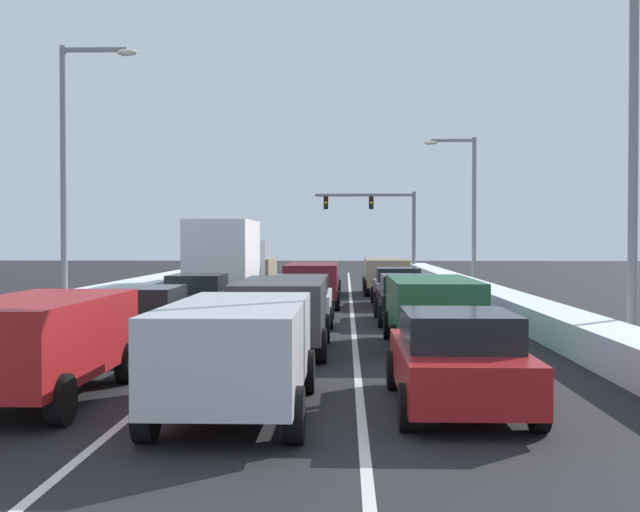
% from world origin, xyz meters
% --- Properties ---
extents(ground_plane, '(144.86, 144.86, 0.00)m').
position_xyz_m(ground_plane, '(0.00, 22.29, 0.00)').
color(ground_plane, black).
extents(lane_stripe_between_right_lane_and_center_lane, '(0.14, 61.29, 0.01)m').
position_xyz_m(lane_stripe_between_right_lane_and_center_lane, '(1.70, 27.86, 0.00)').
color(lane_stripe_between_right_lane_and_center_lane, silver).
rests_on(lane_stripe_between_right_lane_and_center_lane, ground).
extents(lane_stripe_between_center_lane_and_left_lane, '(0.14, 61.29, 0.01)m').
position_xyz_m(lane_stripe_between_center_lane_and_left_lane, '(-1.70, 27.86, 0.00)').
color(lane_stripe_between_center_lane_and_left_lane, silver).
rests_on(lane_stripe_between_center_lane_and_left_lane, ground).
extents(snow_bank_right_shoulder, '(1.31, 61.29, 0.78)m').
position_xyz_m(snow_bank_right_shoulder, '(7.00, 27.86, 0.39)').
color(snow_bank_right_shoulder, silver).
rests_on(snow_bank_right_shoulder, ground).
extents(snow_bank_left_shoulder, '(2.06, 61.29, 0.90)m').
position_xyz_m(snow_bank_left_shoulder, '(-7.00, 27.86, 0.45)').
color(snow_bank_left_shoulder, silver).
rests_on(snow_bank_left_shoulder, ground).
extents(sedan_red_right_lane_nearest, '(2.00, 4.50, 1.51)m').
position_xyz_m(sedan_red_right_lane_nearest, '(3.19, 7.43, 0.76)').
color(sedan_red_right_lane_nearest, maroon).
rests_on(sedan_red_right_lane_nearest, ground).
extents(suv_green_right_lane_second, '(2.16, 4.90, 1.67)m').
position_xyz_m(suv_green_right_lane_second, '(3.55, 14.46, 1.02)').
color(suv_green_right_lane_second, '#1E5633').
rests_on(suv_green_right_lane_second, ground).
extents(sedan_black_right_lane_third, '(2.00, 4.50, 1.51)m').
position_xyz_m(sedan_black_right_lane_third, '(3.43, 20.46, 0.76)').
color(sedan_black_right_lane_third, black).
rests_on(sedan_black_right_lane_third, ground).
extents(sedan_gray_right_lane_fourth, '(2.00, 4.50, 1.51)m').
position_xyz_m(sedan_gray_right_lane_fourth, '(3.51, 26.76, 0.76)').
color(sedan_gray_right_lane_fourth, slate).
rests_on(sedan_gray_right_lane_fourth, ground).
extents(suv_tan_right_lane_fifth, '(2.16, 4.90, 1.67)m').
position_xyz_m(suv_tan_right_lane_fifth, '(3.41, 33.71, 1.02)').
color(suv_tan_right_lane_fifth, '#937F60').
rests_on(suv_tan_right_lane_fifth, ground).
extents(suv_silver_center_lane_nearest, '(2.16, 4.90, 1.67)m').
position_xyz_m(suv_silver_center_lane_nearest, '(-0.14, 6.90, 1.02)').
color(suv_silver_center_lane_nearest, '#B7BABF').
rests_on(suv_silver_center_lane_nearest, ground).
extents(suv_charcoal_center_lane_second, '(2.16, 4.90, 1.67)m').
position_xyz_m(suv_charcoal_center_lane_second, '(-0.01, 13.62, 1.02)').
color(suv_charcoal_center_lane_second, '#38383D').
rests_on(suv_charcoal_center_lane_second, ground).
extents(sedan_white_center_lane_third, '(2.00, 4.50, 1.51)m').
position_xyz_m(sedan_white_center_lane_third, '(0.10, 19.94, 0.76)').
color(sedan_white_center_lane_third, silver).
rests_on(sedan_white_center_lane_third, ground).
extents(suv_maroon_center_lane_fourth, '(2.16, 4.90, 1.67)m').
position_xyz_m(suv_maroon_center_lane_fourth, '(0.17, 26.31, 1.02)').
color(suv_maroon_center_lane_fourth, maroon).
rests_on(suv_maroon_center_lane_fourth, ground).
extents(sedan_navy_center_lane_fifth, '(2.00, 4.50, 1.51)m').
position_xyz_m(sedan_navy_center_lane_fifth, '(0.24, 32.68, 0.76)').
color(sedan_navy_center_lane_fifth, navy).
rests_on(sedan_navy_center_lane_fifth, ground).
extents(suv_red_left_lane_nearest, '(2.16, 4.90, 1.67)m').
position_xyz_m(suv_red_left_lane_nearest, '(-3.47, 7.77, 1.02)').
color(suv_red_left_lane_nearest, maroon).
rests_on(suv_red_left_lane_nearest, ground).
extents(sedan_green_left_lane_second, '(2.00, 4.50, 1.51)m').
position_xyz_m(sedan_green_left_lane_second, '(-3.25, 13.70, 0.76)').
color(sedan_green_left_lane_second, '#1E5633').
rests_on(sedan_green_left_lane_second, ground).
extents(sedan_black_left_lane_third, '(2.00, 4.50, 1.51)m').
position_xyz_m(sedan_black_left_lane_third, '(-3.22, 20.47, 0.76)').
color(sedan_black_left_lane_third, black).
rests_on(sedan_black_left_lane_third, ground).
extents(box_truck_left_lane_fourth, '(2.53, 7.20, 3.36)m').
position_xyz_m(box_truck_left_lane_fourth, '(-3.32, 27.37, 1.90)').
color(box_truck_left_lane_fourth, slate).
rests_on(box_truck_left_lane_fourth, ground).
extents(suv_tan_left_lane_fifth, '(2.16, 4.90, 1.67)m').
position_xyz_m(suv_tan_left_lane_fifth, '(-3.15, 35.46, 1.02)').
color(suv_tan_left_lane_fifth, '#937F60').
rests_on(suv_tan_left_lane_fifth, ground).
extents(traffic_light_gantry, '(7.54, 0.47, 6.20)m').
position_xyz_m(traffic_light_gantry, '(4.27, 55.71, 4.50)').
color(traffic_light_gantry, slate).
rests_on(traffic_light_gantry, ground).
extents(street_lamp_right_near, '(2.66, 0.36, 9.25)m').
position_xyz_m(street_lamp_right_near, '(7.81, 13.93, 5.46)').
color(street_lamp_right_near, gray).
rests_on(street_lamp_right_near, ground).
extents(street_lamp_right_mid, '(2.66, 0.36, 7.79)m').
position_xyz_m(street_lamp_right_mid, '(7.62, 36.22, 4.69)').
color(street_lamp_right_mid, gray).
rests_on(street_lamp_right_mid, ground).
extents(street_lamp_left_mid, '(2.66, 0.36, 9.19)m').
position_xyz_m(street_lamp_left_mid, '(-7.79, 22.20, 5.42)').
color(street_lamp_left_mid, gray).
rests_on(street_lamp_left_mid, ground).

